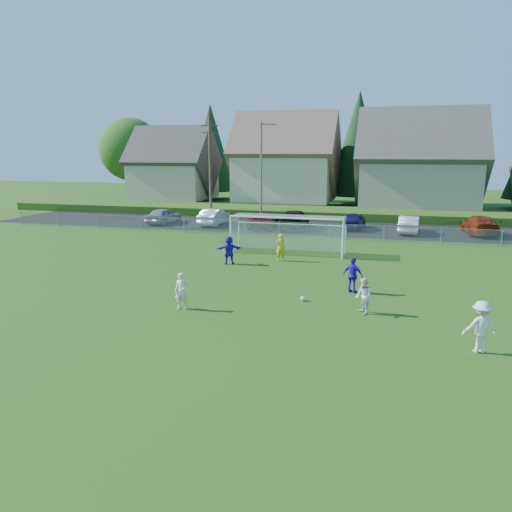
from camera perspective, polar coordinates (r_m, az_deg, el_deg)
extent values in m
plane|color=#193D0C|center=(18.24, -6.78, -9.33)|extent=(160.00, 160.00, 0.00)
plane|color=black|center=(44.19, 6.74, 3.25)|extent=(60.00, 60.00, 0.00)
cube|color=#1E420F|center=(51.50, 8.03, 4.88)|extent=(70.00, 6.00, 0.80)
sphere|color=white|center=(22.50, 5.37, -4.87)|extent=(0.22, 0.22, 0.22)
imported|color=silver|center=(21.35, -8.50, -4.00)|extent=(0.62, 0.46, 1.56)
imported|color=silver|center=(20.97, 12.19, -4.51)|extent=(0.84, 0.91, 1.51)
imported|color=silver|center=(18.24, 24.30, -7.38)|extent=(1.26, 0.89, 1.77)
imported|color=#2C14BD|center=(23.94, 11.02, -2.17)|extent=(1.08, 0.77, 1.70)
imported|color=#2C14BD|center=(29.57, -3.09, 0.69)|extent=(1.64, 1.08, 1.69)
imported|color=yellow|center=(30.47, 2.83, 1.01)|extent=(0.72, 0.61, 1.67)
imported|color=#94979B|center=(47.12, -10.51, 4.55)|extent=(2.19, 4.42, 1.45)
imported|color=white|center=(45.53, -4.81, 4.48)|extent=(1.66, 4.53, 1.48)
imported|color=#530919|center=(43.62, 1.37, 4.13)|extent=(2.84, 5.21, 1.38)
imported|color=black|center=(43.30, 4.40, 4.19)|extent=(2.65, 5.68, 1.60)
imported|color=#1D164F|center=(43.84, 11.12, 3.99)|extent=(1.95, 4.33, 1.44)
imported|color=white|center=(42.69, 17.08, 3.47)|extent=(1.79, 4.43, 1.43)
imported|color=maroon|center=(44.01, 24.20, 3.26)|extent=(2.56, 5.46, 1.54)
cylinder|color=white|center=(32.79, -2.91, 2.47)|extent=(0.12, 0.12, 2.44)
cylinder|color=white|center=(31.31, 9.90, 1.86)|extent=(0.12, 0.12, 2.44)
cylinder|color=white|center=(31.67, 3.37, 4.36)|extent=(7.30, 0.12, 0.12)
cylinder|color=white|center=(34.54, -1.96, 2.42)|extent=(0.08, 0.08, 1.80)
cylinder|color=white|center=(33.13, 10.19, 1.83)|extent=(0.08, 0.08, 1.80)
cylinder|color=white|center=(33.50, 4.01, 3.66)|extent=(7.30, 0.08, 0.08)
cube|color=silver|center=(33.64, 3.99, 2.14)|extent=(7.30, 0.02, 1.80)
cube|color=silver|center=(33.64, -2.42, 2.71)|extent=(0.02, 1.80, 2.44)
cube|color=silver|center=(32.19, 10.06, 2.12)|extent=(0.02, 1.80, 2.44)
cube|color=silver|center=(32.54, 3.71, 4.56)|extent=(7.30, 1.80, 0.02)
cube|color=gray|center=(38.65, 5.53, 3.80)|extent=(52.00, 0.03, 0.03)
cube|color=gray|center=(38.74, 5.51, 2.95)|extent=(52.00, 0.02, 1.14)
cylinder|color=gray|center=(50.16, -25.25, 3.91)|extent=(0.06, 0.06, 1.20)
cylinder|color=gray|center=(38.74, 5.51, 2.95)|extent=(0.06, 0.06, 1.20)
cylinder|color=slate|center=(43.19, 0.59, 9.13)|extent=(0.18, 0.18, 9.00)
cylinder|color=slate|center=(43.08, 1.27, 14.84)|extent=(1.20, 0.12, 0.12)
cube|color=slate|center=(42.93, 2.07, 14.78)|extent=(0.36, 0.18, 0.12)
cylinder|color=#473321|center=(45.65, -5.25, 9.86)|extent=(0.26, 0.26, 10.00)
cube|color=#473321|center=(45.67, -5.34, 14.63)|extent=(1.60, 0.10, 0.10)
cube|color=#473321|center=(45.65, -5.33, 13.87)|extent=(1.30, 0.10, 0.10)
cube|color=tan|center=(63.61, -9.38, 8.55)|extent=(9.00, 8.00, 4.50)
pyramid|color=#423D38|center=(63.59, -9.59, 14.55)|extent=(9.90, 8.80, 4.41)
cube|color=#C6B58E|center=(60.11, 3.39, 8.98)|extent=(11.00, 9.00, 5.50)
pyramid|color=brown|center=(60.22, 3.48, 16.33)|extent=(12.10, 9.90, 4.96)
cube|color=tan|center=(57.86, 18.00, 8.06)|extent=(12.00, 10.00, 5.00)
pyramid|color=#4C473F|center=(57.96, 18.53, 15.98)|extent=(13.20, 11.00, 5.52)
cylinder|color=#382616|center=(70.86, -13.93, 7.82)|extent=(0.36, 0.36, 3.96)
sphere|color=#2B5B19|center=(70.71, -14.13, 11.73)|extent=(8.36, 8.36, 8.36)
cylinder|color=#382616|center=(70.39, -5.09, 6.97)|extent=(0.30, 0.30, 1.20)
cone|color=#143819|center=(70.14, -5.19, 12.22)|extent=(6.76, 6.76, 11.70)
cylinder|color=#382616|center=(68.54, 3.12, 6.86)|extent=(0.30, 0.30, 1.20)
cone|color=#143819|center=(68.27, 3.18, 11.89)|extent=(6.24, 6.24, 10.80)
cylinder|color=#382616|center=(64.15, 11.35, 6.31)|extent=(0.30, 0.30, 1.20)
cone|color=#143819|center=(63.88, 11.61, 12.48)|extent=(7.28, 7.28, 12.60)
cylinder|color=#382616|center=(66.10, 20.27, 7.17)|extent=(0.36, 0.36, 3.96)
sphere|color=#2B5B19|center=(65.94, 20.58, 11.36)|extent=(8.36, 8.36, 8.36)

